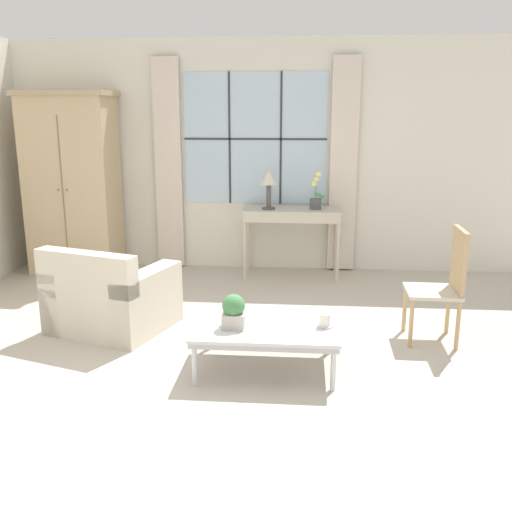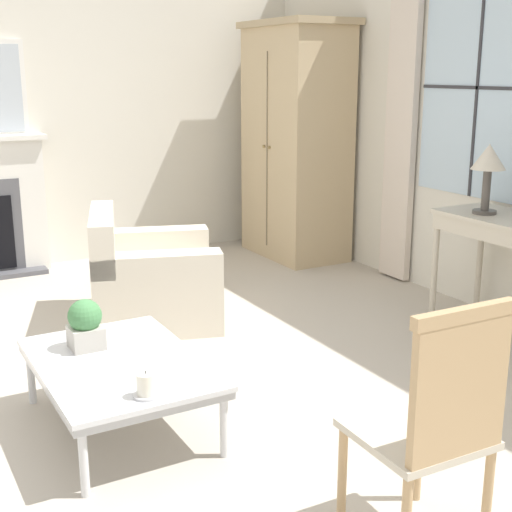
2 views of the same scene
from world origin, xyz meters
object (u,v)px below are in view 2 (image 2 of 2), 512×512
object	(u,v)px
table_lamp	(488,163)
potted_plant_small	(85,324)
side_chair_wooden	(436,417)
pillar_candle	(146,386)
coffee_table	(119,368)
armchair_upholstered	(151,281)
armoire	(296,141)

from	to	relation	value
table_lamp	potted_plant_small	distance (m)	2.76
side_chair_wooden	pillar_candle	distance (m)	1.26
coffee_table	pillar_candle	world-z (taller)	pillar_candle
table_lamp	armchair_upholstered	world-z (taller)	table_lamp
table_lamp	pillar_candle	size ratio (longest dim) A/B	3.82
armchair_upholstered	side_chair_wooden	size ratio (longest dim) A/B	1.18
armchair_upholstered	potted_plant_small	distance (m)	1.49
armchair_upholstered	coffee_table	distance (m)	1.64
table_lamp	potted_plant_small	size ratio (longest dim) A/B	1.78
table_lamp	pillar_candle	bearing A→B (deg)	-77.33
potted_plant_small	coffee_table	bearing A→B (deg)	19.81
potted_plant_small	pillar_candle	xyz separation A→B (m)	(0.68, 0.07, -0.08)
armchair_upholstered	side_chair_wooden	bearing A→B (deg)	-0.95
pillar_candle	coffee_table	bearing A→B (deg)	177.27
armoire	potted_plant_small	distance (m)	3.59
table_lamp	side_chair_wooden	distance (m)	2.58
side_chair_wooden	potted_plant_small	world-z (taller)	side_chair_wooden
table_lamp	coffee_table	distance (m)	2.73
side_chair_wooden	potted_plant_small	bearing A→B (deg)	-155.98
armoire	side_chair_wooden	xyz separation A→B (m)	(4.01, -1.94, -0.54)
side_chair_wooden	pillar_candle	size ratio (longest dim) A/B	8.23
armchair_upholstered	pillar_candle	bearing A→B (deg)	-21.47
table_lamp	coffee_table	world-z (taller)	table_lamp
armchair_upholstered	potted_plant_small	bearing A→B (deg)	-33.67
side_chair_wooden	pillar_candle	world-z (taller)	side_chair_wooden
side_chair_wooden	coffee_table	world-z (taller)	side_chair_wooden
armoire	armchair_upholstered	bearing A→B (deg)	-60.64
coffee_table	table_lamp	bearing A→B (deg)	93.22
table_lamp	side_chair_wooden	size ratio (longest dim) A/B	0.46
table_lamp	side_chair_wooden	world-z (taller)	table_lamp
armoire	potted_plant_small	bearing A→B (deg)	-49.79
side_chair_wooden	coffee_table	bearing A→B (deg)	-155.32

